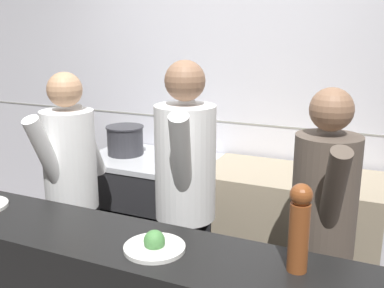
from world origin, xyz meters
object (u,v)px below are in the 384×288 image
at_px(mixing_bowl_steel, 337,175).
at_px(plated_dish_appetiser, 154,245).
at_px(sauce_pot, 170,149).
at_px(chef_head_cook, 71,185).
at_px(oven_range, 151,209).
at_px(chef_sous, 185,192).
at_px(pepper_mill, 299,226).
at_px(chef_line, 322,226).
at_px(stock_pot, 125,140).

xyz_separation_m(mixing_bowl_steel, plated_dish_appetiser, (-0.56, -1.48, 0.06)).
distance_m(sauce_pot, chef_head_cook, 0.87).
height_order(oven_range, chef_sous, chef_sous).
distance_m(pepper_mill, chef_line, 0.68).
xyz_separation_m(oven_range, chef_sous, (0.67, -0.76, 0.52)).
distance_m(oven_range, mixing_bowl_steel, 1.51).
xyz_separation_m(stock_pot, chef_line, (1.69, -0.78, -0.11)).
distance_m(plated_dish_appetiser, chef_line, 0.93).
bearing_deg(mixing_bowl_steel, chef_sous, -135.29).
height_order(plated_dish_appetiser, pepper_mill, pepper_mill).
bearing_deg(stock_pot, chef_head_cook, -81.27).
xyz_separation_m(oven_range, stock_pot, (-0.24, 0.01, 0.56)).
relative_size(chef_sous, chef_line, 1.07).
distance_m(pepper_mill, chef_sous, 1.03).
bearing_deg(plated_dish_appetiser, chef_sous, 105.30).
height_order(pepper_mill, chef_line, chef_line).
distance_m(stock_pot, chef_head_cook, 0.86).
relative_size(mixing_bowl_steel, plated_dish_appetiser, 1.11).
xyz_separation_m(sauce_pot, mixing_bowl_steel, (1.23, 0.01, -0.05)).
bearing_deg(chef_head_cook, sauce_pot, 68.64).
distance_m(mixing_bowl_steel, plated_dish_appetiser, 1.58).
height_order(chef_sous, chef_line, chef_sous).
xyz_separation_m(chef_head_cook, chef_line, (1.56, 0.06, -0.01)).
distance_m(mixing_bowl_steel, chef_sous, 1.07).
xyz_separation_m(oven_range, mixing_bowl_steel, (1.43, -0.01, 0.50)).
xyz_separation_m(stock_pot, sauce_pot, (0.43, -0.03, -0.02)).
xyz_separation_m(mixing_bowl_steel, chef_line, (0.03, -0.76, -0.04)).
height_order(oven_range, chef_line, chef_line).
height_order(plated_dish_appetiser, chef_sous, chef_sous).
bearing_deg(sauce_pot, plated_dish_appetiser, -65.29).
bearing_deg(mixing_bowl_steel, sauce_pot, -179.40).
relative_size(stock_pot, sauce_pot, 1.32).
xyz_separation_m(sauce_pot, pepper_mill, (1.25, -1.38, 0.18)).
xyz_separation_m(chef_sous, chef_line, (0.78, -0.01, -0.06)).
relative_size(mixing_bowl_steel, chef_sous, 0.17).
distance_m(mixing_bowl_steel, chef_line, 0.77).
xyz_separation_m(pepper_mill, chef_head_cook, (-1.56, 0.57, -0.26)).
bearing_deg(pepper_mill, plated_dish_appetiser, -171.88).
bearing_deg(oven_range, stock_pot, 177.24).
height_order(stock_pot, chef_head_cook, chef_head_cook).
relative_size(oven_range, plated_dish_appetiser, 3.88).
bearing_deg(chef_sous, oven_range, 111.74).
bearing_deg(stock_pot, plated_dish_appetiser, -53.58).
xyz_separation_m(sauce_pot, chef_sous, (0.47, -0.74, -0.03)).
relative_size(plated_dish_appetiser, chef_head_cook, 0.16).
height_order(mixing_bowl_steel, pepper_mill, pepper_mill).
height_order(chef_head_cook, chef_sous, chef_sous).
xyz_separation_m(mixing_bowl_steel, chef_head_cook, (-1.53, -0.82, -0.03)).
bearing_deg(stock_pot, chef_sous, -40.39).
relative_size(chef_head_cook, chef_sous, 0.95).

